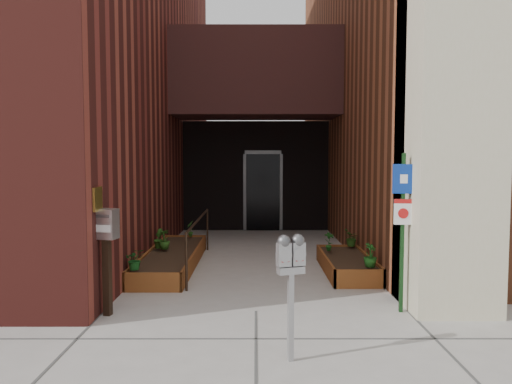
{
  "coord_description": "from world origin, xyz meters",
  "views": [
    {
      "loc": [
        -0.0,
        -6.43,
        2.03
      ],
      "look_at": [
        0.0,
        1.8,
        1.45
      ],
      "focal_mm": 35.0,
      "sensor_mm": 36.0,
      "label": 1
    }
  ],
  "objects": [
    {
      "name": "shrub_right_a",
      "position": [
        1.8,
        1.3,
        0.49
      ],
      "size": [
        0.3,
        0.3,
        0.37
      ],
      "primitive_type": "imported",
      "rotation": [
        0.0,
        0.0,
        0.82
      ],
      "color": "#1D5919",
      "rests_on": "planter_right"
    },
    {
      "name": "architecture",
      "position": [
        -0.18,
        6.89,
        4.98
      ],
      "size": [
        20.0,
        14.6,
        10.0
      ],
      "color": "maroon",
      "rests_on": "ground"
    },
    {
      "name": "shrub_left_c",
      "position": [
        -1.71,
        2.83,
        0.48
      ],
      "size": [
        0.29,
        0.29,
        0.36
      ],
      "primitive_type": "imported",
      "rotation": [
        0.0,
        0.0,
        3.99
      ],
      "color": "#265317",
      "rests_on": "planter_left"
    },
    {
      "name": "planter_left",
      "position": [
        -1.55,
        2.7,
        0.13
      ],
      "size": [
        0.9,
        3.6,
        0.3
      ],
      "color": "brown",
      "rests_on": "ground"
    },
    {
      "name": "ground",
      "position": [
        0.0,
        0.0,
        0.0
      ],
      "size": [
        80.0,
        80.0,
        0.0
      ],
      "primitive_type": "plane",
      "color": "#9E9991",
      "rests_on": "ground"
    },
    {
      "name": "parking_meter",
      "position": [
        0.34,
        -1.59,
        0.99
      ],
      "size": [
        0.3,
        0.18,
        1.27
      ],
      "color": "#A1A1A3",
      "rests_on": "ground"
    },
    {
      "name": "shrub_left_a",
      "position": [
        -1.85,
        1.11,
        0.46
      ],
      "size": [
        0.38,
        0.38,
        0.32
      ],
      "primitive_type": "imported",
      "rotation": [
        0.0,
        0.0,
        0.38
      ],
      "color": "#18561C",
      "rests_on": "planter_left"
    },
    {
      "name": "handrail",
      "position": [
        -1.05,
        2.65,
        0.75
      ],
      "size": [
        0.04,
        3.34,
        0.9
      ],
      "color": "black",
      "rests_on": "ground"
    },
    {
      "name": "shrub_left_d",
      "position": [
        -1.42,
        4.3,
        0.47
      ],
      "size": [
        0.22,
        0.22,
        0.34
      ],
      "primitive_type": "imported",
      "rotation": [
        0.0,
        0.0,
        4.94
      ],
      "color": "#255E1A",
      "rests_on": "planter_left"
    },
    {
      "name": "sign_post",
      "position": [
        1.9,
        -0.04,
        1.28
      ],
      "size": [
        0.28,
        0.08,
        2.08
      ],
      "color": "#133515",
      "rests_on": "ground"
    },
    {
      "name": "payment_dropbox",
      "position": [
        -1.9,
        -0.16,
        0.99
      ],
      "size": [
        0.31,
        0.26,
        1.37
      ],
      "color": "black",
      "rests_on": "ground"
    },
    {
      "name": "shrub_right_b",
      "position": [
        1.35,
        2.64,
        0.48
      ],
      "size": [
        0.25,
        0.25,
        0.35
      ],
      "primitive_type": "imported",
      "rotation": [
        0.0,
        0.0,
        2.67
      ],
      "color": "#1C5D1A",
      "rests_on": "planter_right"
    },
    {
      "name": "shrub_left_b",
      "position": [
        -1.85,
        2.93,
        0.48
      ],
      "size": [
        0.24,
        0.24,
        0.37
      ],
      "primitive_type": "imported",
      "rotation": [
        0.0,
        0.0,
        1.79
      ],
      "color": "#295E1B",
      "rests_on": "planter_left"
    },
    {
      "name": "planter_right",
      "position": [
        1.6,
        2.2,
        0.13
      ],
      "size": [
        0.8,
        2.2,
        0.3
      ],
      "color": "brown",
      "rests_on": "ground"
    },
    {
      "name": "shrub_right_c",
      "position": [
        1.85,
        3.1,
        0.47
      ],
      "size": [
        0.37,
        0.37,
        0.33
      ],
      "primitive_type": "imported",
      "rotation": [
        0.0,
        0.0,
        4.46
      ],
      "color": "#265117",
      "rests_on": "planter_right"
    }
  ]
}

